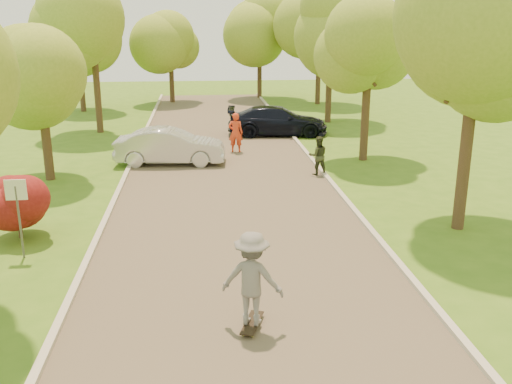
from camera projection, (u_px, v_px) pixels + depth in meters
name	position (u px, v px, depth m)	size (l,w,h in m)	color
ground	(253.00, 321.00, 12.08)	(100.00, 100.00, 0.00)	#3C6818
road	(231.00, 205.00, 19.70)	(8.00, 60.00, 0.01)	#4C4438
curb_left	(111.00, 207.00, 19.29)	(0.18, 60.00, 0.12)	#B2AD9E
curb_right	(345.00, 199.00, 20.07)	(0.18, 60.00, 0.12)	#B2AD9E
street_sign	(17.00, 202.00, 14.88)	(0.55, 0.06, 2.17)	#59595E
red_shrub	(17.00, 202.00, 16.40)	(1.70, 1.70, 1.95)	#382619
tree_l_midb	(43.00, 62.00, 21.52)	(4.30, 4.20, 6.62)	#382619
tree_l_far	(97.00, 32.00, 30.83)	(4.92, 4.80, 7.79)	#382619
tree_r_mida	(485.00, 42.00, 15.91)	(5.13, 5.00, 7.95)	#382619
tree_r_midb	(373.00, 50.00, 24.63)	(4.51, 4.40, 7.01)	#382619
tree_r_far	(335.00, 25.00, 33.94)	(5.33, 5.20, 8.34)	#382619
tree_bg_a	(80.00, 32.00, 38.26)	(5.12, 5.00, 7.72)	#382619
tree_bg_b	(323.00, 28.00, 41.74)	(5.12, 5.00, 7.95)	#382619
tree_bg_c	(173.00, 35.00, 42.73)	(4.92, 4.80, 7.33)	#382619
tree_bg_d	(262.00, 30.00, 45.23)	(5.12, 5.00, 7.72)	#382619
silver_sedan	(170.00, 146.00, 25.07)	(1.67, 4.79, 1.58)	#BBBBC0
dark_sedan	(277.00, 121.00, 31.38)	(2.22, 5.46, 1.59)	black
longboard	(252.00, 323.00, 11.80)	(0.60, 1.05, 0.12)	black
skateboarder	(252.00, 279.00, 11.50)	(1.28, 0.74, 1.98)	slate
person_striped	(236.00, 133.00, 27.26)	(0.69, 0.46, 1.90)	red
person_olive	(318.00, 156.00, 23.28)	(0.78, 0.61, 1.61)	#2E3721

